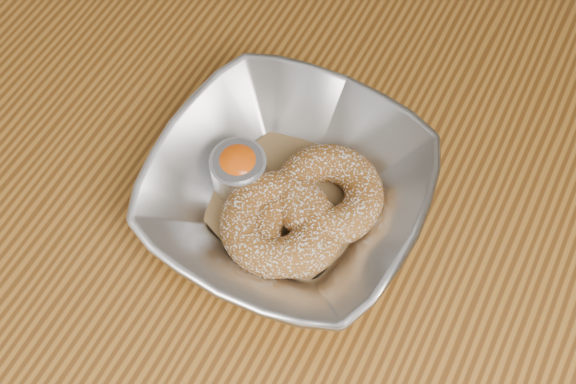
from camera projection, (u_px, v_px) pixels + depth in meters
The scene contains 8 objects.
ground_plane at pixel (275, 342), 1.34m from camera, with size 4.00×4.00×0.00m, color #565659.
table at pixel (264, 188), 0.77m from camera, with size 1.20×0.80×0.75m.
serving_bowl at pixel (288, 192), 0.62m from camera, with size 0.25×0.25×0.06m, color silver.
parchment at pixel (288, 202), 0.64m from camera, with size 0.14×0.14×0.00m, color brown.
donut_back at pixel (328, 194), 0.62m from camera, with size 0.10×0.10×0.04m, color brown.
donut_front at pixel (277, 223), 0.61m from camera, with size 0.10×0.10×0.04m, color brown.
donut_extra at pixel (295, 232), 0.61m from camera, with size 0.09×0.09×0.03m, color brown.
ramekin at pixel (239, 170), 0.63m from camera, with size 0.05×0.05×0.05m.
Camera 1 is at (0.19, -0.31, 1.33)m, focal length 42.00 mm.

